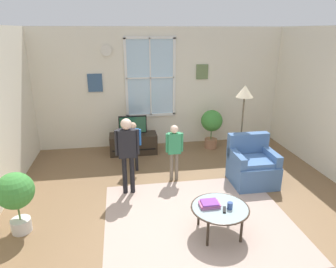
{
  "coord_description": "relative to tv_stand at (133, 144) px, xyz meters",
  "views": [
    {
      "loc": [
        -0.98,
        -3.81,
        2.66
      ],
      "look_at": [
        -0.23,
        0.76,
        1.07
      ],
      "focal_mm": 32.43,
      "sensor_mm": 36.0,
      "label": 1
    }
  ],
  "objects": [
    {
      "name": "ground_plane",
      "position": [
        0.72,
        -2.67,
        -0.24
      ],
      "size": [
        6.33,
        6.96,
        0.02
      ],
      "primitive_type": "cube",
      "color": "brown"
    },
    {
      "name": "tv_stand",
      "position": [
        0.0,
        0.0,
        0.0
      ],
      "size": [
        1.05,
        0.46,
        0.45
      ],
      "color": "#2D2319",
      "rests_on": "ground_plane"
    },
    {
      "name": "floor_lamp",
      "position": [
        2.04,
        -1.21,
        1.2
      ],
      "size": [
        0.32,
        0.32,
        1.7
      ],
      "color": "black",
      "rests_on": "ground_plane"
    },
    {
      "name": "remote_near_books",
      "position": [
        1.03,
        -3.19,
        0.19
      ],
      "size": [
        0.08,
        0.15,
        0.02
      ],
      "primitive_type": "cube",
      "rotation": [
        0.0,
        0.0,
        -0.34
      ],
      "color": "black",
      "rests_on": "coffee_table"
    },
    {
      "name": "television",
      "position": [
        0.0,
        -0.0,
        0.45
      ],
      "size": [
        0.62,
        0.08,
        0.42
      ],
      "color": "#4C4C4C",
      "rests_on": "tv_stand"
    },
    {
      "name": "person_blue_shirt",
      "position": [
        -0.03,
        -0.93,
        0.4
      ],
      "size": [
        0.3,
        0.14,
        1.0
      ],
      "color": "black",
      "rests_on": "ground_plane"
    },
    {
      "name": "cup",
      "position": [
        1.12,
        -3.16,
        0.23
      ],
      "size": [
        0.07,
        0.07,
        0.1
      ],
      "primitive_type": "cylinder",
      "color": "#334C8C",
      "rests_on": "coffee_table"
    },
    {
      "name": "back_wall",
      "position": [
        0.71,
        0.56,
        1.16
      ],
      "size": [
        5.73,
        0.17,
        2.74
      ],
      "color": "silver",
      "rests_on": "ground_plane"
    },
    {
      "name": "potted_plant_by_window",
      "position": [
        1.83,
        0.04,
        0.37
      ],
      "size": [
        0.5,
        0.5,
        0.92
      ],
      "color": "#9E6B4C",
      "rests_on": "ground_plane"
    },
    {
      "name": "book_stack",
      "position": [
        0.87,
        -3.05,
        0.22
      ],
      "size": [
        0.28,
        0.18,
        0.07
      ],
      "color": "#AC61A2",
      "rests_on": "coffee_table"
    },
    {
      "name": "coffee_table",
      "position": [
        1.0,
        -3.1,
        0.16
      ],
      "size": [
        0.79,
        0.79,
        0.41
      ],
      "color": "#99B2B7",
      "rests_on": "ground_plane"
    },
    {
      "name": "person_black_shirt",
      "position": [
        -0.18,
        -1.79,
        0.61
      ],
      "size": [
        0.4,
        0.18,
        1.33
      ],
      "color": "black",
      "rests_on": "ground_plane"
    },
    {
      "name": "armchair",
      "position": [
        2.06,
        -1.77,
        0.1
      ],
      "size": [
        0.76,
        0.74,
        0.87
      ],
      "color": "#476B9E",
      "rests_on": "ground_plane"
    },
    {
      "name": "potted_plant_corner",
      "position": [
        -1.7,
        -2.62,
        0.36
      ],
      "size": [
        0.5,
        0.5,
        0.89
      ],
      "color": "silver",
      "rests_on": "ground_plane"
    },
    {
      "name": "area_rug",
      "position": [
        0.8,
        -2.75,
        -0.22
      ],
      "size": [
        2.72,
        2.4,
        0.01
      ],
      "primitive_type": "cube",
      "color": "tan",
      "rests_on": "ground_plane"
    },
    {
      "name": "person_green_shirt",
      "position": [
        0.67,
        -1.46,
        0.45
      ],
      "size": [
        0.32,
        0.15,
        1.07
      ],
      "color": "#726656",
      "rests_on": "ground_plane"
    }
  ]
}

